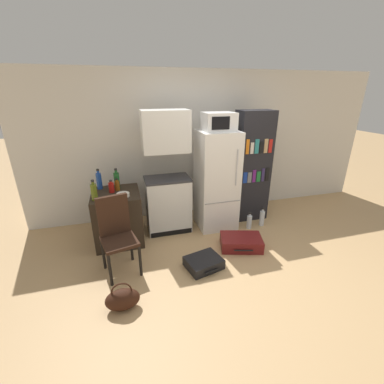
{
  "coord_description": "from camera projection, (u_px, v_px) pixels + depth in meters",
  "views": [
    {
      "loc": [
        -1.39,
        -2.37,
        2.16
      ],
      "look_at": [
        -0.49,
        0.85,
        0.83
      ],
      "focal_mm": 24.0,
      "sensor_mm": 36.0,
      "label": 1
    }
  ],
  "objects": [
    {
      "name": "suitcase_small_flat",
      "position": [
        241.0,
        242.0,
        3.77
      ],
      "size": [
        0.68,
        0.54,
        0.17
      ],
      "rotation": [
        0.0,
        0.0,
        -0.29
      ],
      "color": "maroon",
      "rests_on": "ground_plane"
    },
    {
      "name": "kitchen_hutch",
      "position": [
        167.0,
        179.0,
        4.0
      ],
      "size": [
        0.7,
        0.46,
        1.91
      ],
      "color": "silver",
      "rests_on": "ground_plane"
    },
    {
      "name": "bottle_ketchup_red",
      "position": [
        111.0,
        187.0,
        3.7
      ],
      "size": [
        0.08,
        0.08,
        0.18
      ],
      "color": "#AD1914",
      "rests_on": "side_table"
    },
    {
      "name": "water_bottle_front",
      "position": [
        249.0,
        222.0,
        4.28
      ],
      "size": [
        0.08,
        0.08,
        0.29
      ],
      "color": "silver",
      "rests_on": "ground_plane"
    },
    {
      "name": "bottle_blue_soda",
      "position": [
        99.0,
        181.0,
        3.82
      ],
      "size": [
        0.08,
        0.08,
        0.31
      ],
      "color": "#1E47A3",
      "rests_on": "side_table"
    },
    {
      "name": "refrigerator",
      "position": [
        216.0,
        181.0,
        4.16
      ],
      "size": [
        0.61,
        0.61,
        1.6
      ],
      "color": "white",
      "rests_on": "ground_plane"
    },
    {
      "name": "ground_plane",
      "position": [
        247.0,
        272.0,
        3.27
      ],
      "size": [
        24.0,
        24.0,
        0.0
      ],
      "primitive_type": "plane",
      "color": "tan"
    },
    {
      "name": "microwave",
      "position": [
        219.0,
        122.0,
        3.81
      ],
      "size": [
        0.47,
        0.38,
        0.27
      ],
      "color": "silver",
      "rests_on": "refrigerator"
    },
    {
      "name": "wall_back",
      "position": [
        211.0,
        144.0,
        4.65
      ],
      "size": [
        6.4,
        0.1,
        2.5
      ],
      "color": "silver",
      "rests_on": "ground_plane"
    },
    {
      "name": "chair",
      "position": [
        116.0,
        229.0,
        3.16
      ],
      "size": [
        0.48,
        0.49,
        0.99
      ],
      "rotation": [
        0.0,
        0.0,
        0.24
      ],
      "color": "black",
      "rests_on": "ground_plane"
    },
    {
      "name": "bottle_green_tall",
      "position": [
        117.0,
        180.0,
        3.85
      ],
      "size": [
        0.08,
        0.08,
        0.31
      ],
      "color": "#1E6028",
      "rests_on": "side_table"
    },
    {
      "name": "bottle_amber_beer",
      "position": [
        117.0,
        185.0,
        3.78
      ],
      "size": [
        0.07,
        0.07,
        0.18
      ],
      "color": "brown",
      "rests_on": "side_table"
    },
    {
      "name": "side_table",
      "position": [
        118.0,
        217.0,
        3.86
      ],
      "size": [
        0.68,
        0.71,
        0.78
      ],
      "color": "#2D2319",
      "rests_on": "ground_plane"
    },
    {
      "name": "bottle_olive_oil",
      "position": [
        94.0,
        192.0,
        3.42
      ],
      "size": [
        0.08,
        0.08,
        0.29
      ],
      "color": "#566619",
      "rests_on": "side_table"
    },
    {
      "name": "bowl",
      "position": [
        123.0,
        195.0,
        3.58
      ],
      "size": [
        0.18,
        0.18,
        0.05
      ],
      "color": "silver",
      "rests_on": "side_table"
    },
    {
      "name": "water_bottle_middle",
      "position": [
        262.0,
        218.0,
        4.37
      ],
      "size": [
        0.08,
        0.08,
        0.33
      ],
      "color": "silver",
      "rests_on": "ground_plane"
    },
    {
      "name": "bookshelf",
      "position": [
        252.0,
        167.0,
        4.39
      ],
      "size": [
        0.58,
        0.36,
        1.88
      ],
      "color": "black",
      "rests_on": "ground_plane"
    },
    {
      "name": "handbag",
      "position": [
        123.0,
        299.0,
        2.69
      ],
      "size": [
        0.36,
        0.2,
        0.33
      ],
      "color": "#33190F",
      "rests_on": "ground_plane"
    },
    {
      "name": "suitcase_large_flat",
      "position": [
        204.0,
        263.0,
        3.35
      ],
      "size": [
        0.51,
        0.45,
        0.13
      ],
      "rotation": [
        0.0,
        0.0,
        0.24
      ],
      "color": "black",
      "rests_on": "ground_plane"
    }
  ]
}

